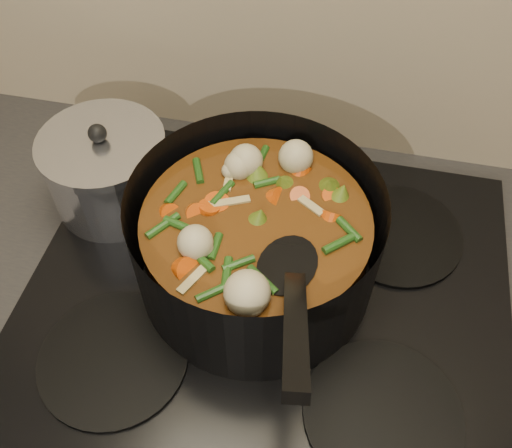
# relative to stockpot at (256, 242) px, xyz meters

# --- Properties ---
(counter) EXTENTS (2.64, 0.64, 0.91)m
(counter) POSITION_rel_stockpot_xyz_m (0.02, -0.02, -0.54)
(counter) COLOR brown
(counter) RESTS_ON ground
(stovetop) EXTENTS (0.62, 0.54, 0.03)m
(stovetop) POSITION_rel_stockpot_xyz_m (0.02, -0.02, -0.08)
(stovetop) COLOR black
(stovetop) RESTS_ON counter
(stockpot) EXTENTS (0.32, 0.41, 0.22)m
(stockpot) POSITION_rel_stockpot_xyz_m (0.00, 0.00, 0.00)
(stockpot) COLOR black
(stockpot) RESTS_ON stovetop
(saucepan) EXTENTS (0.17, 0.17, 0.14)m
(saucepan) POSITION_rel_stockpot_xyz_m (-0.23, 0.09, -0.01)
(saucepan) COLOR silver
(saucepan) RESTS_ON stovetop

